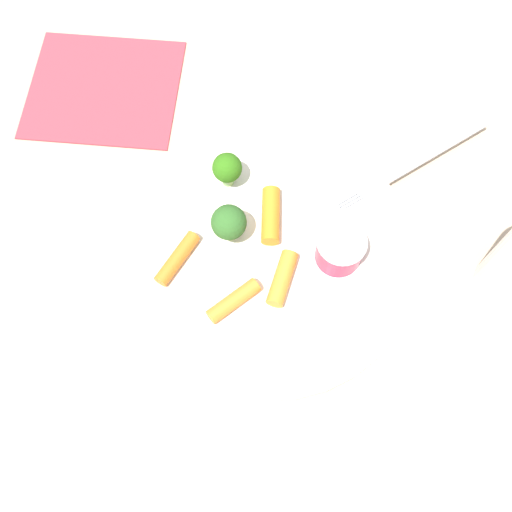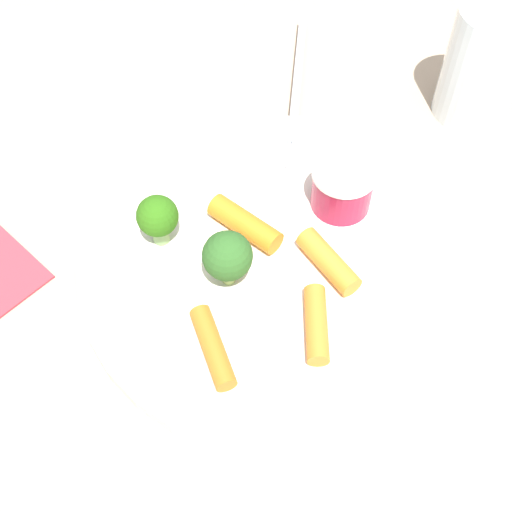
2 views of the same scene
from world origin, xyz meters
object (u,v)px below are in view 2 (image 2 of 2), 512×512
at_px(carrot_stick_0, 213,347).
at_px(carrot_stick_1, 245,224).
at_px(carrot_stick_3, 328,262).
at_px(fork, 296,88).
at_px(broccoli_floret_0, 227,256).
at_px(drinking_glass, 484,64).
at_px(sauce_cup, 342,188).
at_px(broccoli_floret_1, 158,217).
at_px(plate, 280,261).
at_px(carrot_stick_2, 316,324).

xyz_separation_m(carrot_stick_0, carrot_stick_1, (-0.10, -0.01, 0.00)).
height_order(carrot_stick_3, fork, carrot_stick_3).
height_order(broccoli_floret_0, drinking_glass, drinking_glass).
relative_size(sauce_cup, broccoli_floret_1, 1.11).
bearing_deg(broccoli_floret_0, carrot_stick_3, 115.35).
bearing_deg(sauce_cup, carrot_stick_0, -18.59).
bearing_deg(carrot_stick_0, carrot_stick_1, -173.87).
xyz_separation_m(plate, drinking_glass, (-0.21, 0.11, 0.04)).
relative_size(plate, carrot_stick_3, 5.37).
height_order(plate, carrot_stick_2, carrot_stick_2).
height_order(broccoli_floret_0, carrot_stick_0, broccoli_floret_0).
distance_m(plate, carrot_stick_3, 0.04).
height_order(carrot_stick_2, drinking_glass, drinking_glass).
bearing_deg(plate, fork, -168.14).
bearing_deg(carrot_stick_2, plate, -142.30).
relative_size(broccoli_floret_1, fork, 0.22).
relative_size(plate, carrot_stick_2, 5.32).
distance_m(broccoli_floret_0, drinking_glass, 0.27).
distance_m(carrot_stick_0, fork, 0.26).
height_order(broccoli_floret_0, carrot_stick_2, broccoli_floret_0).
relative_size(broccoli_floret_1, carrot_stick_0, 0.73).
distance_m(plate, carrot_stick_2, 0.07).
height_order(broccoli_floret_1, carrot_stick_0, broccoli_floret_1).
bearing_deg(fork, broccoli_floret_1, -15.26).
height_order(carrot_stick_2, carrot_stick_3, carrot_stick_3).
height_order(sauce_cup, drinking_glass, drinking_glass).
bearing_deg(fork, carrot_stick_0, 3.54).
height_order(plate, fork, fork).
height_order(carrot_stick_0, carrot_stick_2, same).
bearing_deg(carrot_stick_2, carrot_stick_3, -174.87).
xyz_separation_m(broccoli_floret_1, carrot_stick_0, (0.07, 0.07, -0.02)).
xyz_separation_m(carrot_stick_0, carrot_stick_3, (-0.09, 0.05, 0.00)).
bearing_deg(drinking_glass, carrot_stick_0, -24.02).
xyz_separation_m(plate, carrot_stick_3, (0.00, 0.03, 0.01)).
relative_size(carrot_stick_2, fork, 0.28).
xyz_separation_m(sauce_cup, broccoli_floret_1, (0.07, -0.12, 0.01)).
relative_size(plate, broccoli_floret_0, 6.26).
bearing_deg(carrot_stick_0, drinking_glass, 155.98).
height_order(sauce_cup, carrot_stick_2, sauce_cup).
relative_size(broccoli_floret_0, drinking_glass, 0.47).
bearing_deg(carrot_stick_3, broccoli_floret_0, -64.65).
bearing_deg(fork, broccoli_floret_0, 2.11).
relative_size(carrot_stick_1, drinking_glass, 0.58).
relative_size(carrot_stick_0, carrot_stick_2, 1.07).
xyz_separation_m(plate, broccoli_floret_0, (0.03, -0.03, 0.03)).
xyz_separation_m(carrot_stick_1, carrot_stick_2, (0.06, 0.07, -0.00)).
distance_m(carrot_stick_0, carrot_stick_3, 0.10).
distance_m(carrot_stick_3, drinking_glass, 0.22).
bearing_deg(carrot_stick_1, fork, -178.10).
distance_m(sauce_cup, broccoli_floret_1, 0.14).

